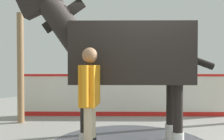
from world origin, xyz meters
The scene contains 4 objects.
barrier_wall centered at (1.69, 1.95, 0.53)m, with size 3.98×4.29×1.15m.
roof_post_near centered at (-0.64, 3.28, 1.33)m, with size 0.16×0.16×2.66m, color olive.
horse centered at (-0.21, 0.36, 1.59)m, with size 2.49×2.65×2.77m.
handler centered at (-1.12, 0.22, 0.96)m, with size 0.56×0.46×1.67m.
Camera 1 is at (-3.54, -2.53, 1.43)m, focal length 40.42 mm.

